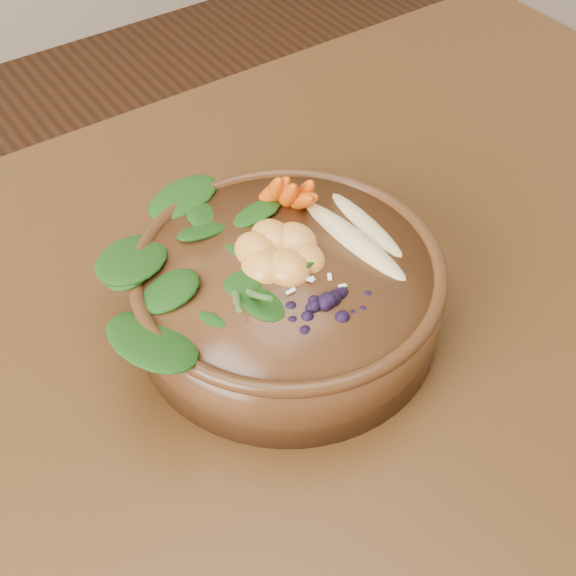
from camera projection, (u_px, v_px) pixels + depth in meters
The scene contains 8 objects.
dining_table at pixel (164, 524), 0.69m from camera, with size 1.60×0.90×0.75m.
stoneware_bowl at pixel (288, 296), 0.70m from camera, with size 0.27×0.27×0.07m, color #4F2D14.
kale_heap at pixel (212, 229), 0.67m from camera, with size 0.17×0.16×0.04m, color #1C4F12, non-canonical shape.
carrot_cluster at pixel (291, 169), 0.71m from camera, with size 0.06×0.06×0.07m, color #E4570D, non-canonical shape.
banana_halves at pixel (361, 221), 0.69m from camera, with size 0.05×0.15×0.03m.
mandarin_cluster at pixel (279, 242), 0.67m from camera, with size 0.08×0.08×0.03m, color orange, non-canonical shape.
blueberry_pile at pixel (328, 290), 0.63m from camera, with size 0.12×0.09×0.04m, color black, non-canonical shape.
coconut_flakes at pixel (302, 276), 0.66m from camera, with size 0.08×0.06×0.01m, color white, non-canonical shape.
Camera 1 is at (-0.10, -0.33, 1.29)m, focal length 50.00 mm.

